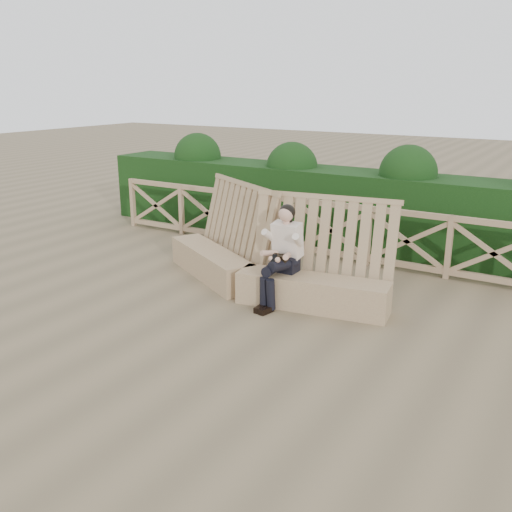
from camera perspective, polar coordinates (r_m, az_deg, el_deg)
The scene contains 5 objects.
ground at distance 8.01m, azimuth -3.04°, elevation -6.61°, with size 60.00×60.00×0.00m, color brown.
bench at distance 9.07m, azimuth 0.55°, elevation -0.98°, with size 4.34×1.78×1.61m.
woman at distance 8.43m, azimuth 2.66°, elevation 0.44°, with size 0.42×0.90×1.50m.
guardrail at distance 10.74m, azimuth 7.56°, elevation 2.55°, with size 10.10×0.09×1.10m.
hedge at distance 11.78m, azimuth 10.01°, elevation 4.70°, with size 12.00×1.20×1.50m, color black.
Camera 1 is at (4.20, -6.03, 3.20)m, focal length 40.00 mm.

